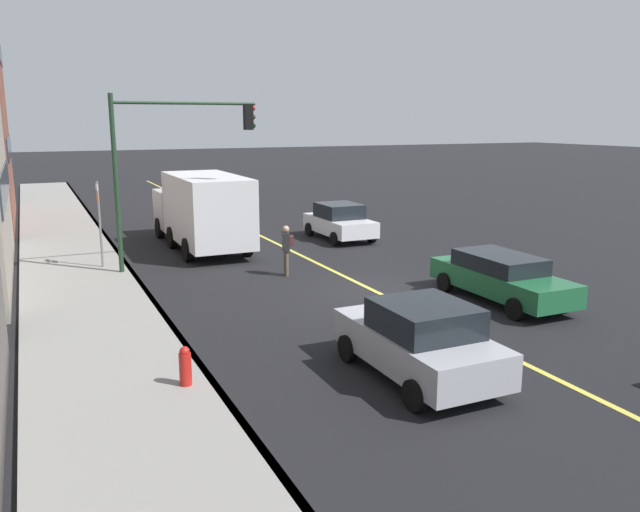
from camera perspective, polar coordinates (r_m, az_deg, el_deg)
name	(u,v)px	position (r m, az deg, el deg)	size (l,w,h in m)	color
ground	(371,290)	(20.14, 4.61, -3.02)	(200.00, 200.00, 0.00)	black
sidewalk_slab	(95,321)	(17.75, -19.49, -5.53)	(80.00, 3.59, 0.15)	gray
curb_edge	(161,313)	(17.96, -14.02, -4.99)	(80.00, 0.16, 0.15)	slate
lane_stripe_center	(371,289)	(20.14, 4.61, -3.00)	(80.00, 0.16, 0.01)	#D8CC4C
car_green	(501,276)	(19.41, 15.85, -1.77)	(4.79, 1.89, 1.39)	#1E6038
car_silver	(419,340)	(13.35, 8.87, -7.40)	(4.09, 2.06, 1.63)	#A8AAB2
car_white	(340,221)	(28.44, 1.76, 3.12)	(4.03, 1.99, 1.59)	silver
truck_white	(202,209)	(26.65, -10.50, 4.12)	(7.96, 2.61, 3.08)	silver
pedestrian_with_backpack	(287,246)	(21.70, -3.00, 0.86)	(0.45, 0.44, 1.73)	brown
traffic_light_mast	(171,151)	(22.55, -13.17, 9.16)	(0.28, 5.00, 6.08)	#1E3823
street_sign_post	(99,219)	(23.50, -19.11, 3.13)	(0.60, 0.08, 3.16)	slate
fire_hydrant	(185,370)	(12.89, -11.94, -9.91)	(0.24, 0.24, 0.94)	red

